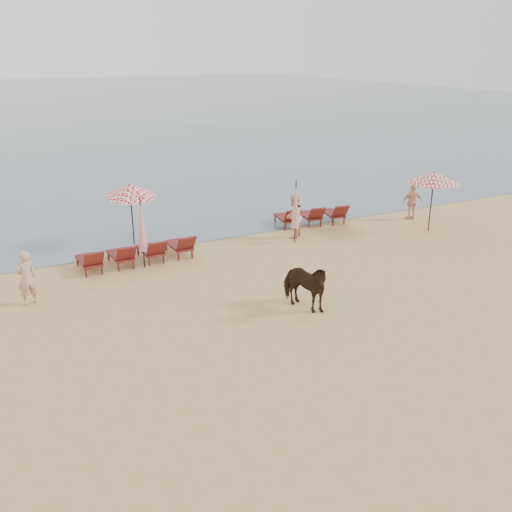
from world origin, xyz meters
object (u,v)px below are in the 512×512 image
Objects in this scene: lounger_cluster_right at (312,215)px; umbrella_closed_left at (142,224)px; umbrella_open_left_b at (130,190)px; cow at (304,285)px; beachgoer_left at (26,278)px; beachgoer_right_a at (294,216)px; beachgoer_right_b at (412,202)px; lounger_cluster_left at (137,252)px; umbrella_open_right at (434,178)px; umbrella_closed_right at (296,205)px.

lounger_cluster_right is 8.21m from umbrella_closed_left.
umbrella_open_left_b is 8.62m from cow.
beachgoer_right_a reaches higher than beachgoer_left.
beachgoer_right_a reaches higher than beachgoer_right_b.
umbrella_open_left_b reaches higher than lounger_cluster_right.
beachgoer_left reaches higher than lounger_cluster_right.
beachgoer_right_b is at bearing 171.93° from beachgoer_left.
beachgoer_left reaches higher than lounger_cluster_left.
beachgoer_right_b is (12.50, -0.08, 0.36)m from lounger_cluster_left.
umbrella_open_left_b is 1.42× the size of cow.
umbrella_closed_left reaches higher than beachgoer_left.
beachgoer_left is (-4.33, -3.99, -1.32)m from umbrella_open_left_b.
umbrella_open_right is 1.42× the size of cow.
umbrella_open_right is at bearing -27.98° from lounger_cluster_right.
cow reaches higher than lounger_cluster_left.
umbrella_closed_left reaches higher than cow.
umbrella_closed_left is 1.46× the size of beachgoer_right_a.
beachgoer_right_b is (6.31, 0.42, -0.73)m from umbrella_closed_right.
umbrella_open_right is 5.96m from beachgoer_right_a.
umbrella_open_left_b is 1.42× the size of beachgoer_right_a.
lounger_cluster_left is 8.15m from lounger_cluster_right.
umbrella_closed_right is 1.41× the size of beachgoer_right_a.
umbrella_closed_left reaches higher than umbrella_closed_right.
beachgoer_right_a is at bearing 165.50° from umbrella_open_right.
umbrella_closed_left is at bearing -158.78° from lounger_cluster_right.
lounger_cluster_left is 4.28m from beachgoer_left.
lounger_cluster_right is 1.96× the size of beachgoer_right_b.
lounger_cluster_left is at bearing 15.17° from beachgoer_right_b.
beachgoer_right_a is (-5.50, 1.84, -1.38)m from umbrella_open_right.
umbrella_open_left_b is (-7.58, 0.95, 1.73)m from lounger_cluster_right.
beachgoer_right_b is at bearing -2.29° from lounger_cluster_left.
beachgoer_left is at bearing -172.50° from umbrella_closed_right.
umbrella_closed_right is at bearing -0.46° from umbrella_closed_left.
umbrella_open_right is 5.96m from umbrella_closed_right.
lounger_cluster_left is 2.38× the size of beachgoer_left.
beachgoer_left is at bearing -175.86° from umbrella_open_right.
umbrella_closed_left reaches higher than umbrella_open_right.
cow is at bearing -92.38° from umbrella_open_left_b.
lounger_cluster_left is 6.48m from beachgoer_right_a.
umbrella_open_left_b is 6.03m from beachgoer_left.
beachgoer_left is (-11.91, -3.03, 0.41)m from lounger_cluster_right.
umbrella_closed_left is 6.41m from beachgoer_right_a.
beachgoer_right_a reaches higher than cow.
lounger_cluster_left is 1.57× the size of umbrella_closed_left.
umbrella_open_right is 0.98× the size of umbrella_closed_left.
umbrella_open_right is at bearing -10.34° from lounger_cluster_left.
beachgoer_right_a is at bearing 4.62° from umbrella_closed_left.
lounger_cluster_right is 1.76× the size of beachgoer_right_a.
beachgoer_right_b is (16.36, 1.74, -0.05)m from beachgoer_left.
lounger_cluster_right is at bearing 42.45° from umbrella_closed_right.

